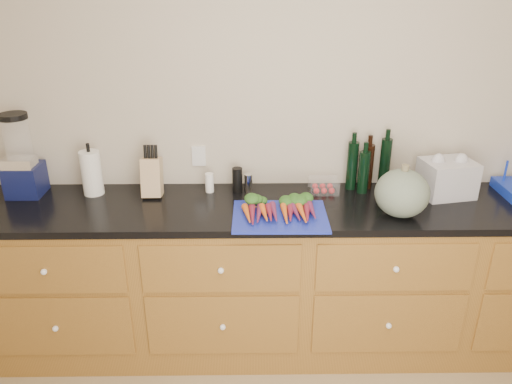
{
  "coord_description": "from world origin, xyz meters",
  "views": [
    {
      "loc": [
        -0.3,
        -1.19,
        2.12
      ],
      "look_at": [
        -0.27,
        1.2,
        1.06
      ],
      "focal_mm": 35.0,
      "sensor_mm": 36.0,
      "label": 1
    }
  ],
  "objects_px": {
    "carrots": "(280,208)",
    "squash": "(402,193)",
    "knife_block": "(152,177)",
    "cutting_board": "(280,216)",
    "paper_towel": "(92,173)",
    "blender_appliance": "(21,160)",
    "tomato_box": "(323,186)"
  },
  "relations": [
    {
      "from": "squash",
      "to": "blender_appliance",
      "type": "distance_m",
      "value": 2.09
    },
    {
      "from": "cutting_board",
      "to": "carrots",
      "type": "relative_size",
      "value": 1.3
    },
    {
      "from": "carrots",
      "to": "squash",
      "type": "xyz_separation_m",
      "value": [
        0.63,
        -0.02,
        0.09
      ]
    },
    {
      "from": "cutting_board",
      "to": "tomato_box",
      "type": "height_order",
      "value": "tomato_box"
    },
    {
      "from": "cutting_board",
      "to": "paper_towel",
      "type": "height_order",
      "value": "paper_towel"
    },
    {
      "from": "paper_towel",
      "to": "tomato_box",
      "type": "height_order",
      "value": "paper_towel"
    },
    {
      "from": "cutting_board",
      "to": "squash",
      "type": "xyz_separation_m",
      "value": [
        0.63,
        0.02,
        0.12
      ]
    },
    {
      "from": "carrots",
      "to": "blender_appliance",
      "type": "xyz_separation_m",
      "value": [
        -1.44,
        0.28,
        0.17
      ]
    },
    {
      "from": "knife_block",
      "to": "blender_appliance",
      "type": "bearing_deg",
      "value": 178.63
    },
    {
      "from": "carrots",
      "to": "knife_block",
      "type": "relative_size",
      "value": 1.74
    },
    {
      "from": "blender_appliance",
      "to": "knife_block",
      "type": "distance_m",
      "value": 0.73
    },
    {
      "from": "carrots",
      "to": "squash",
      "type": "height_order",
      "value": "squash"
    },
    {
      "from": "tomato_box",
      "to": "squash",
      "type": "bearing_deg",
      "value": -40.57
    },
    {
      "from": "cutting_board",
      "to": "carrots",
      "type": "distance_m",
      "value": 0.05
    },
    {
      "from": "knife_block",
      "to": "tomato_box",
      "type": "height_order",
      "value": "knife_block"
    },
    {
      "from": "blender_appliance",
      "to": "knife_block",
      "type": "xyz_separation_m",
      "value": [
        0.73,
        -0.02,
        -0.1
      ]
    },
    {
      "from": "paper_towel",
      "to": "tomato_box",
      "type": "distance_m",
      "value": 1.33
    },
    {
      "from": "carrots",
      "to": "cutting_board",
      "type": "bearing_deg",
      "value": -90.0
    },
    {
      "from": "cutting_board",
      "to": "paper_towel",
      "type": "bearing_deg",
      "value": 163.15
    },
    {
      "from": "cutting_board",
      "to": "squash",
      "type": "distance_m",
      "value": 0.64
    },
    {
      "from": "cutting_board",
      "to": "knife_block",
      "type": "xyz_separation_m",
      "value": [
        -0.71,
        0.3,
        0.1
      ]
    },
    {
      "from": "cutting_board",
      "to": "tomato_box",
      "type": "bearing_deg",
      "value": 50.54
    },
    {
      "from": "carrots",
      "to": "tomato_box",
      "type": "distance_m",
      "value": 0.4
    },
    {
      "from": "blender_appliance",
      "to": "paper_towel",
      "type": "distance_m",
      "value": 0.39
    },
    {
      "from": "carrots",
      "to": "knife_block",
      "type": "xyz_separation_m",
      "value": [
        -0.71,
        0.26,
        0.07
      ]
    },
    {
      "from": "blender_appliance",
      "to": "tomato_box",
      "type": "bearing_deg",
      "value": 0.42
    },
    {
      "from": "cutting_board",
      "to": "carrots",
      "type": "height_order",
      "value": "carrots"
    },
    {
      "from": "carrots",
      "to": "paper_towel",
      "type": "distance_m",
      "value": 1.1
    },
    {
      "from": "blender_appliance",
      "to": "tomato_box",
      "type": "xyz_separation_m",
      "value": [
        1.71,
        0.01,
        -0.17
      ]
    },
    {
      "from": "paper_towel",
      "to": "knife_block",
      "type": "xyz_separation_m",
      "value": [
        0.35,
        -0.02,
        -0.02
      ]
    },
    {
      "from": "paper_towel",
      "to": "squash",
      "type": "bearing_deg",
      "value": -10.04
    },
    {
      "from": "cutting_board",
      "to": "carrots",
      "type": "bearing_deg",
      "value": 90.0
    }
  ]
}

